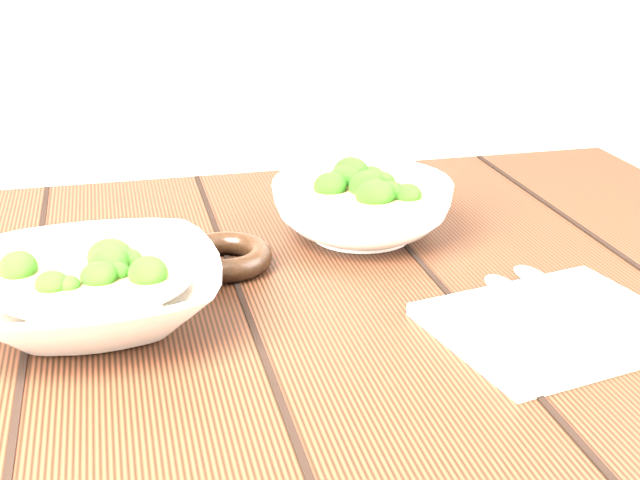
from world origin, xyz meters
TOP-DOWN VIEW (x-y plane):
  - table at (0.00, 0.00)m, footprint 1.20×0.80m
  - soup_bowl_front at (-0.16, -0.02)m, footprint 0.24×0.24m
  - soup_bowl_back at (0.14, 0.13)m, footprint 0.22×0.22m
  - trivet at (-0.03, 0.07)m, footprint 0.14×0.14m
  - napkin at (0.25, -0.14)m, footprint 0.24×0.21m
  - spoon_left at (0.23, -0.10)m, footprint 0.03×0.17m
  - spoon_right at (0.27, -0.09)m, footprint 0.03×0.17m

SIDE VIEW (x-z plane):
  - table at x=0.00m, z-range 0.26..1.01m
  - napkin at x=0.25m, z-range 0.75..0.76m
  - trivet at x=-0.03m, z-range 0.75..0.78m
  - spoon_left at x=0.23m, z-range 0.76..0.77m
  - spoon_right at x=0.27m, z-range 0.76..0.77m
  - soup_bowl_front at x=-0.16m, z-range 0.75..0.82m
  - soup_bowl_back at x=0.14m, z-range 0.75..0.82m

